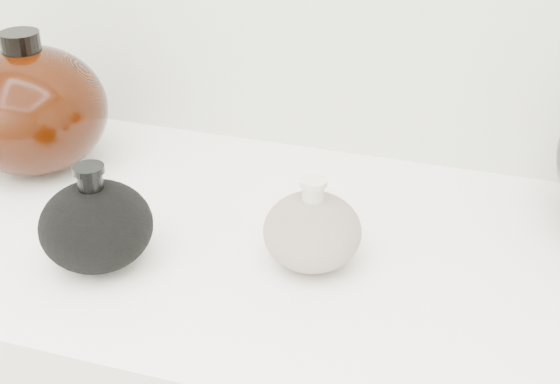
% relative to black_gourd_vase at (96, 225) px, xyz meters
% --- Properties ---
extents(black_gourd_vase, '(0.13, 0.13, 0.12)m').
position_rel_black_gourd_vase_xyz_m(black_gourd_vase, '(0.00, 0.00, 0.00)').
color(black_gourd_vase, black).
rests_on(black_gourd_vase, display_counter).
extents(cream_gourd_vase, '(0.13, 0.13, 0.11)m').
position_rel_black_gourd_vase_xyz_m(cream_gourd_vase, '(0.22, 0.07, -0.01)').
color(cream_gourd_vase, beige).
rests_on(cream_gourd_vase, display_counter).
extents(left_round_pot, '(0.23, 0.23, 0.19)m').
position_rel_black_gourd_vase_xyz_m(left_round_pot, '(-0.19, 0.18, 0.04)').
color(left_round_pot, black).
rests_on(left_round_pot, display_counter).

